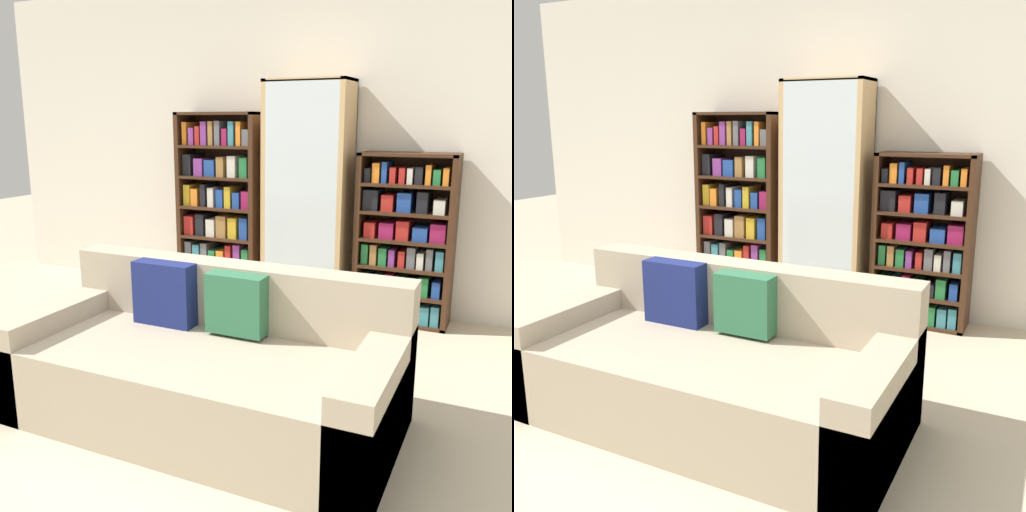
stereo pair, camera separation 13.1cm
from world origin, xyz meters
TOP-DOWN VIEW (x-y plane):
  - ground_plane at (0.00, 0.00)m, footprint 16.00×16.00m
  - wall_back at (0.00, 2.62)m, footprint 6.56×0.06m
  - couch at (0.09, 0.45)m, footprint 2.02×0.95m
  - bookshelf_left at (-0.86, 2.42)m, footprint 0.75×0.32m
  - display_cabinet at (-0.05, 2.40)m, footprint 0.68×0.36m
  - bookshelf_right at (0.74, 2.42)m, footprint 0.73×0.32m
  - wine_bottle at (0.27, 2.06)m, footprint 0.08×0.08m

SIDE VIEW (x-z plane):
  - ground_plane at x=0.00m, z-range 0.00..0.00m
  - wine_bottle at x=0.27m, z-range -0.03..0.31m
  - couch at x=0.09m, z-range -0.11..0.66m
  - bookshelf_right at x=0.74m, z-range -0.02..1.30m
  - bookshelf_left at x=-0.86m, z-range -0.02..1.60m
  - display_cabinet at x=-0.05m, z-range 0.00..1.86m
  - wall_back at x=0.00m, z-range 0.00..2.70m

